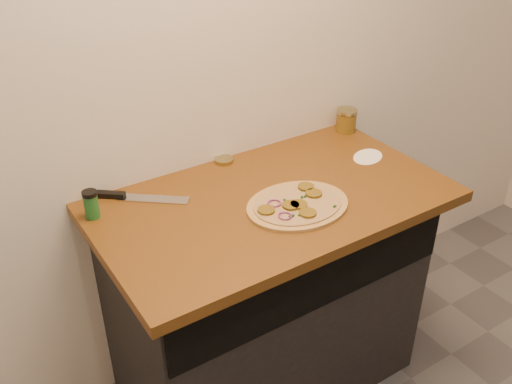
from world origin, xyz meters
TOP-DOWN VIEW (x-y plane):
  - cabinet at (0.00, 1.45)m, footprint 1.10×0.60m
  - countertop at (0.00, 1.42)m, footprint 1.20×0.70m
  - pizza at (0.03, 1.32)m, footprint 0.36×0.36m
  - chefs_knife at (-0.41, 1.67)m, footprint 0.29×0.25m
  - mason_jar_lid at (-0.01, 1.72)m, footprint 0.10×0.10m
  - salsa_jar at (0.55, 1.68)m, footprint 0.09×0.09m
  - spice_shaker at (-0.55, 1.63)m, footprint 0.05×0.05m
  - flour_spill at (0.47, 1.46)m, footprint 0.19×0.19m

SIDE VIEW (x-z plane):
  - cabinet at x=0.00m, z-range 0.00..0.86m
  - countertop at x=0.00m, z-range 0.86..0.90m
  - flour_spill at x=0.47m, z-range 0.90..0.90m
  - chefs_knife at x=-0.41m, z-range 0.90..0.92m
  - mason_jar_lid at x=-0.01m, z-range 0.90..0.92m
  - pizza at x=0.03m, z-range 0.90..0.92m
  - salsa_jar at x=0.55m, z-range 0.90..0.99m
  - spice_shaker at x=-0.55m, z-range 0.90..1.00m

